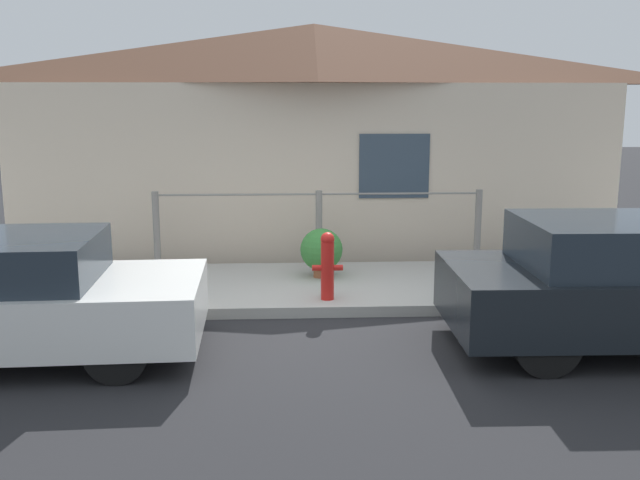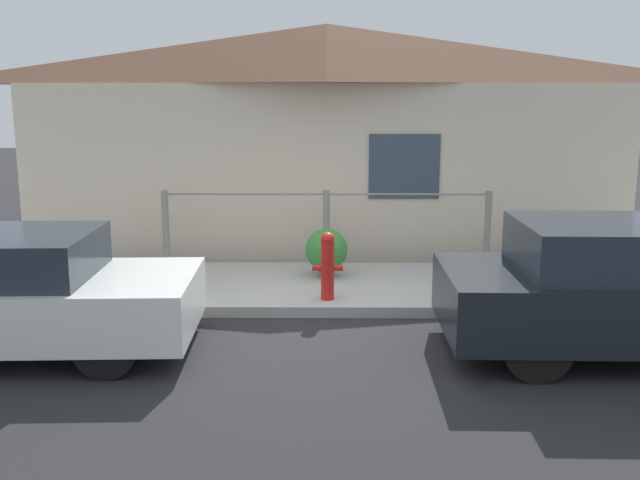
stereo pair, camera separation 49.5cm
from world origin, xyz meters
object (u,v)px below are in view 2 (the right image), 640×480
Objects in this scene: fire_hydrant at (328,265)px; car_right at (639,289)px; potted_plant_near_hydrant at (326,250)px; car_left at (2,293)px.

car_right is at bearing -25.84° from fire_hydrant.
car_right reaches higher than potted_plant_near_hydrant.
fire_hydrant reaches higher than potted_plant_near_hydrant.
fire_hydrant is (-3.17, 1.53, -0.12)m from car_right.
car_left is 4.28m from potted_plant_near_hydrant.
car_left is 5.73× the size of potted_plant_near_hydrant.
potted_plant_near_hydrant is at bearing 36.47° from car_left.
fire_hydrant is at bearing 155.20° from car_right.
car_left reaches higher than potted_plant_near_hydrant.
car_right is 3.52m from fire_hydrant.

